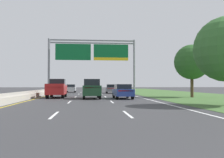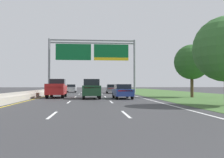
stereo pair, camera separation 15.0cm
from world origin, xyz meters
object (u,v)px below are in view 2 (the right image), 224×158
pickup_truck_red (57,88)px  car_blue_right_lane_sedan (122,91)px  roadside_tree_mid (192,62)px  car_grey_right_lane_sedan (111,89)px  car_silver_left_lane_sedan (71,88)px  overhead_sign_gantry (92,55)px  car_darkgreen_centre_lane_suv (91,89)px

pickup_truck_red → car_blue_right_lane_sedan: size_ratio=1.23×
pickup_truck_red → car_blue_right_lane_sedan: bearing=-112.1°
pickup_truck_red → roadside_tree_mid: roadside_tree_mid is taller
car_grey_right_lane_sedan → car_silver_left_lane_sedan: size_ratio=1.00×
overhead_sign_gantry → roadside_tree_mid: overhead_sign_gantry is taller
overhead_sign_gantry → car_darkgreen_centre_lane_suv: bearing=-90.8°
pickup_truck_red → car_silver_left_lane_sedan: pickup_truck_red is taller
car_blue_right_lane_sedan → roadside_tree_mid: (8.62, 1.85, 3.41)m
overhead_sign_gantry → roadside_tree_mid: 18.30m
car_blue_right_lane_sedan → car_silver_left_lane_sedan: bearing=17.0°
overhead_sign_gantry → car_grey_right_lane_sedan: 6.97m
overhead_sign_gantry → car_darkgreen_centre_lane_suv: 16.16m
car_blue_right_lane_sedan → car_darkgreen_centre_lane_suv: bearing=81.0°
pickup_truck_red → car_blue_right_lane_sedan: pickup_truck_red is taller
overhead_sign_gantry → car_blue_right_lane_sedan: 17.00m
overhead_sign_gantry → roadside_tree_mid: (11.78, -13.78, -2.47)m
pickup_truck_red → car_darkgreen_centre_lane_suv: (4.03, -2.31, 0.02)m
car_grey_right_lane_sedan → car_blue_right_lane_sedan: bearing=-179.2°
car_darkgreen_centre_lane_suv → overhead_sign_gantry: bearing=-2.0°
pickup_truck_red → car_blue_right_lane_sedan: 7.91m
car_blue_right_lane_sedan → car_grey_right_lane_sedan: bearing=-1.8°
pickup_truck_red → car_grey_right_lane_sedan: pickup_truck_red is taller
car_darkgreen_centre_lane_suv → car_silver_left_lane_sedan: (-3.90, 21.87, -0.28)m
car_grey_right_lane_sedan → car_blue_right_lane_sedan: (-0.24, -17.21, 0.00)m
roadside_tree_mid → overhead_sign_gantry: bearing=130.5°
roadside_tree_mid → car_blue_right_lane_sedan: bearing=-167.9°
car_blue_right_lane_sedan → car_silver_left_lane_sedan: (-7.27, 22.34, 0.00)m
overhead_sign_gantry → pickup_truck_red: overhead_sign_gantry is taller
overhead_sign_gantry → car_blue_right_lane_sedan: (3.16, -15.63, -5.88)m
overhead_sign_gantry → car_blue_right_lane_sedan: overhead_sign_gantry is taller
car_blue_right_lane_sedan → car_darkgreen_centre_lane_suv: car_darkgreen_centre_lane_suv is taller
pickup_truck_red → car_darkgreen_centre_lane_suv: 4.64m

